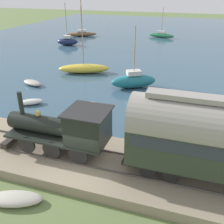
{
  "coord_description": "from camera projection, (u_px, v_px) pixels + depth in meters",
  "views": [
    {
      "loc": [
        -10.6,
        -5.45,
        9.57
      ],
      "look_at": [
        4.66,
        -0.4,
        1.79
      ],
      "focal_mm": 42.0,
      "sensor_mm": 36.0,
      "label": 1
    }
  ],
  "objects": [
    {
      "name": "rowboat_mid_harbor",
      "position": [
        87.0,
        104.0,
        22.9
      ],
      "size": [
        1.75,
        2.24,
        0.36
      ],
      "rotation": [
        0.0,
        0.0,
        0.4
      ],
      "color": "#B7B2A3",
      "rests_on": "harbor_water"
    },
    {
      "name": "sailboat_brown",
      "position": [
        82.0,
        34.0,
        54.52
      ],
      "size": [
        4.07,
        6.28,
        5.84
      ],
      "rotation": [
        0.0,
        0.0,
        0.45
      ],
      "color": "brown",
      "rests_on": "harbor_water"
    },
    {
      "name": "beached_dinghy",
      "position": [
        14.0,
        199.0,
        12.73
      ],
      "size": [
        1.88,
        3.0,
        0.44
      ],
      "color": "#B7B2A3",
      "rests_on": "ground"
    },
    {
      "name": "sailboat_green",
      "position": [
        161.0,
        35.0,
        53.02
      ],
      "size": [
        2.41,
        5.61,
        5.75
      ],
      "rotation": [
        0.0,
        0.0,
        -0.25
      ],
      "color": "#236B42",
      "rests_on": "harbor_water"
    },
    {
      "name": "steam_locomotive",
      "position": [
        67.0,
        127.0,
        14.79
      ],
      "size": [
        2.3,
        6.54,
        3.43
      ],
      "color": "black",
      "rests_on": "rail_embankment"
    },
    {
      "name": "harbor_water",
      "position": [
        172.0,
        39.0,
        52.2
      ],
      "size": [
        80.0,
        80.0,
        0.01
      ],
      "color": "#38566B",
      "rests_on": "ground"
    },
    {
      "name": "passenger_coach",
      "position": [
        222.0,
        139.0,
        12.18
      ],
      "size": [
        2.43,
        9.17,
        4.45
      ],
      "color": "black",
      "rests_on": "rail_embankment"
    },
    {
      "name": "sailboat_teal",
      "position": [
        134.0,
        81.0,
        26.86
      ],
      "size": [
        3.66,
        4.86,
        6.24
      ],
      "rotation": [
        0.0,
        0.0,
        0.51
      ],
      "color": "#1E707A",
      "rests_on": "harbor_water"
    },
    {
      "name": "sailboat_yellow",
      "position": [
        84.0,
        68.0,
        31.54
      ],
      "size": [
        3.74,
        6.29,
        8.45
      ],
      "rotation": [
        0.0,
        0.0,
        0.36
      ],
      "color": "gold",
      "rests_on": "harbor_water"
    },
    {
      "name": "sailboat_navy",
      "position": [
        68.0,
        41.0,
        46.3
      ],
      "size": [
        2.38,
        3.98,
        7.01
      ],
      "rotation": [
        0.0,
        0.0,
        0.18
      ],
      "color": "#192347",
      "rests_on": "harbor_water"
    },
    {
      "name": "rowboat_near_shore",
      "position": [
        31.0,
        102.0,
        23.24
      ],
      "size": [
        1.92,
        2.21,
        0.48
      ],
      "rotation": [
        0.0,
        0.0,
        0.62
      ],
      "color": "silver",
      "rests_on": "harbor_water"
    },
    {
      "name": "ground_plane",
      "position": [
        79.0,
        174.0,
        14.77
      ],
      "size": [
        200.0,
        200.0,
        0.0
      ],
      "primitive_type": "plane",
      "color": "#607542"
    },
    {
      "name": "rail_embankment",
      "position": [
        85.0,
        160.0,
        15.4
      ],
      "size": [
        5.23,
        56.0,
        0.7
      ],
      "color": "gray",
      "rests_on": "ground"
    },
    {
      "name": "rowboat_far_out",
      "position": [
        32.0,
        83.0,
        27.77
      ],
      "size": [
        1.77,
        2.68,
        0.52
      ],
      "rotation": [
        0.0,
        0.0,
        -0.3
      ],
      "color": "#B7B2A3",
      "rests_on": "harbor_water"
    }
  ]
}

